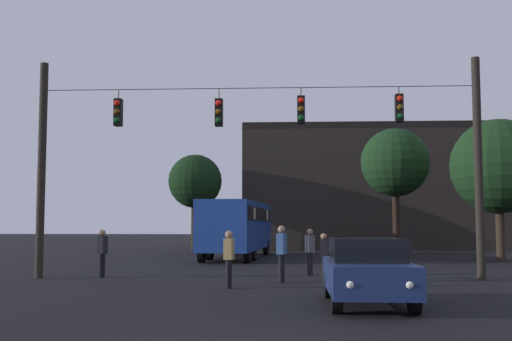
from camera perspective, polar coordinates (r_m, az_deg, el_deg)
ground_plane at (r=33.57m, az=1.07°, el=-7.93°), size 168.00×168.00×0.00m
overhead_signal_span at (r=21.93m, az=0.06°, el=1.59°), size 15.24×0.44×7.50m
city_bus at (r=35.00m, az=-1.63°, el=-4.75°), size 3.27×11.15×3.00m
car_near_right at (r=15.05m, az=9.83°, el=-8.71°), size 1.82×4.35×1.52m
pedestrian_crossing_left at (r=21.70m, az=6.05°, el=-7.36°), size 0.26×0.37×1.54m
pedestrian_crossing_center at (r=23.02m, az=-13.52°, el=-6.92°), size 0.31×0.40×1.65m
pedestrian_crossing_right at (r=18.70m, az=-2.43°, el=-7.57°), size 0.29×0.39×1.65m
pedestrian_near_bus at (r=23.34m, az=4.82°, el=-6.97°), size 0.35×0.42×1.67m
pedestrian_trailing at (r=20.49m, az=2.29°, el=-7.07°), size 0.34×0.42×1.79m
corner_building at (r=50.38m, az=10.66°, el=-1.58°), size 20.21×8.42×9.17m
tree_left_silhouette at (r=35.00m, az=20.74°, el=0.34°), size 4.85×4.85×7.22m
tree_behind_building at (r=44.77m, az=-5.43°, el=-1.02°), size 3.73×3.73×6.68m
tree_right_far at (r=36.76m, az=12.26°, el=0.65°), size 3.84×3.84×7.21m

